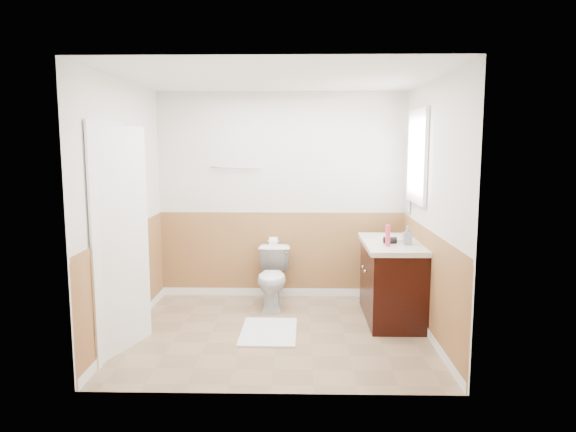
{
  "coord_description": "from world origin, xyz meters",
  "views": [
    {
      "loc": [
        0.21,
        -5.06,
        1.89
      ],
      "look_at": [
        0.1,
        0.25,
        1.15
      ],
      "focal_mm": 32.72,
      "sensor_mm": 36.0,
      "label": 1
    }
  ],
  "objects_px": {
    "toilet": "(273,278)",
    "bath_mat": "(269,332)",
    "soap_dispenser": "(407,235)",
    "lotion_bottle": "(388,236)",
    "vanity_cabinet": "(392,283)"
  },
  "relations": [
    {
      "from": "toilet",
      "to": "lotion_bottle",
      "type": "xyz_separation_m",
      "value": [
        1.2,
        -0.67,
        0.62
      ]
    },
    {
      "from": "lotion_bottle",
      "to": "soap_dispenser",
      "type": "bearing_deg",
      "value": 27.06
    },
    {
      "from": "bath_mat",
      "to": "soap_dispenser",
      "type": "distance_m",
      "value": 1.73
    },
    {
      "from": "bath_mat",
      "to": "lotion_bottle",
      "type": "height_order",
      "value": "lotion_bottle"
    },
    {
      "from": "toilet",
      "to": "bath_mat",
      "type": "xyz_separation_m",
      "value": [
        0.0,
        -0.87,
        -0.33
      ]
    },
    {
      "from": "vanity_cabinet",
      "to": "lotion_bottle",
      "type": "height_order",
      "value": "lotion_bottle"
    },
    {
      "from": "vanity_cabinet",
      "to": "lotion_bottle",
      "type": "bearing_deg",
      "value": -110.96
    },
    {
      "from": "bath_mat",
      "to": "lotion_bottle",
      "type": "distance_m",
      "value": 1.54
    },
    {
      "from": "toilet",
      "to": "lotion_bottle",
      "type": "relative_size",
      "value": 3.08
    },
    {
      "from": "vanity_cabinet",
      "to": "soap_dispenser",
      "type": "bearing_deg",
      "value": -51.09
    },
    {
      "from": "bath_mat",
      "to": "vanity_cabinet",
      "type": "xyz_separation_m",
      "value": [
        1.3,
        0.46,
        0.39
      ]
    },
    {
      "from": "toilet",
      "to": "soap_dispenser",
      "type": "distance_m",
      "value": 1.64
    },
    {
      "from": "bath_mat",
      "to": "vanity_cabinet",
      "type": "height_order",
      "value": "vanity_cabinet"
    },
    {
      "from": "lotion_bottle",
      "to": "vanity_cabinet",
      "type": "bearing_deg",
      "value": 69.04
    },
    {
      "from": "bath_mat",
      "to": "vanity_cabinet",
      "type": "bearing_deg",
      "value": 19.39
    }
  ]
}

